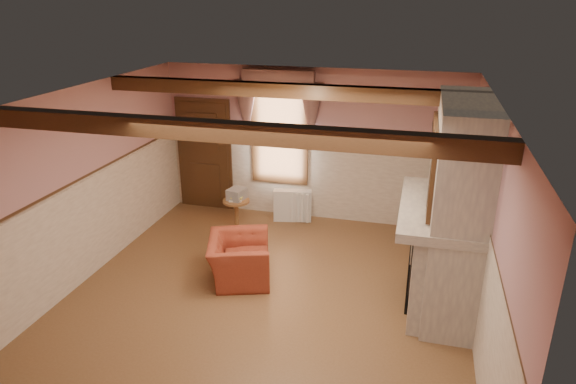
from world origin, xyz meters
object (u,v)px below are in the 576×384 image
(radiator, at_px, (293,205))
(mantel_clock, at_px, (442,178))
(bowl, at_px, (442,200))
(side_table, at_px, (237,214))
(armchair, at_px, (239,259))
(oil_lamp, at_px, (442,178))

(radiator, bearing_deg, mantel_clock, -39.59)
(bowl, height_order, mantel_clock, mantel_clock)
(side_table, bearing_deg, armchair, -68.67)
(side_table, relative_size, oil_lamp, 1.96)
(oil_lamp, bearing_deg, radiator, 150.92)
(mantel_clock, bearing_deg, bowl, -90.00)
(bowl, distance_m, mantel_clock, 0.71)
(armchair, distance_m, mantel_clock, 3.16)
(armchair, xyz_separation_m, side_table, (-0.65, 1.66, -0.05))
(radiator, height_order, oil_lamp, oil_lamp)
(side_table, xyz_separation_m, bowl, (3.42, -1.44, 1.19))
(armchair, bearing_deg, oil_lamp, -91.35)
(armchair, height_order, mantel_clock, mantel_clock)
(armchair, height_order, bowl, bowl)
(oil_lamp, bearing_deg, side_table, 166.60)
(mantel_clock, height_order, oil_lamp, oil_lamp)
(armchair, xyz_separation_m, bowl, (2.77, 0.22, 1.14))
(armchair, bearing_deg, mantel_clock, -89.85)
(mantel_clock, bearing_deg, radiator, 152.31)
(side_table, height_order, mantel_clock, mantel_clock)
(side_table, distance_m, bowl, 3.90)
(bowl, height_order, oil_lamp, oil_lamp)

